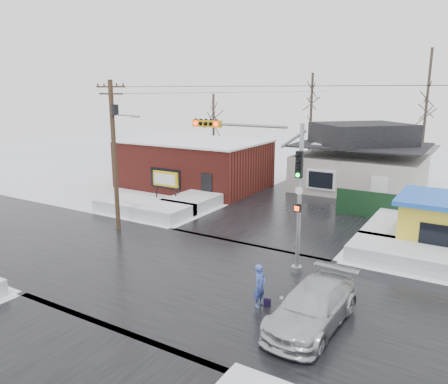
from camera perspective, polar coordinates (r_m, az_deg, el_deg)
The scene contains 20 objects.
ground at distance 20.65m, azimuth -4.33°, elevation -10.94°, with size 120.00×120.00×0.00m, color white.
road_ns at distance 20.65m, azimuth -4.33°, elevation -10.92°, with size 10.00×120.00×0.02m, color black.
road_ew at distance 20.65m, azimuth -4.33°, elevation -10.92°, with size 120.00×10.00×0.02m, color black.
snowbank_nw at distance 31.02m, azimuth -10.44°, elevation -2.00°, with size 7.00×3.00×0.80m, color white.
snowbank_ne at distance 23.78m, azimuth 24.56°, elevation -7.79°, with size 7.00×3.00×0.80m, color white.
snowbank_nside_w at distance 33.67m, azimuth -2.25°, elevation -0.58°, with size 3.00×8.00×0.80m, color white.
snowbank_nside_e at distance 28.73m, azimuth 21.85°, elevation -4.00°, with size 3.00×8.00×0.80m, color white.
traffic_signal at distance 20.54m, azimuth 5.83°, elevation 2.21°, with size 6.05×0.68×7.00m.
utility_pole at distance 26.89m, azimuth -14.08°, elevation 5.73°, with size 3.15×0.44×9.00m.
brick_building at distance 38.78m, azimuth -3.97°, elevation 3.77°, with size 12.20×8.20×4.12m.
marquee_sign at distance 32.51m, azimuth -7.65°, elevation 1.56°, with size 2.20×0.21×2.55m.
house at distance 38.79m, azimuth 17.37°, elevation 4.02°, with size 10.40×8.40×5.76m.
kiosk at distance 26.27m, azimuth 26.67°, elevation -3.62°, with size 4.60×4.60×2.88m.
fence at distance 30.58m, azimuth 21.64°, elevation -1.99°, with size 8.00×0.12×1.80m, color black.
tree_far_left at distance 43.93m, azimuth 11.40°, elevation 12.37°, with size 3.00×3.00×10.00m.
tree_far_mid at distance 43.58m, azimuth 25.25°, elevation 13.48°, with size 3.00×3.00×12.00m.
tree_far_west at distance 46.62m, azimuth -1.39°, elevation 10.70°, with size 3.00×3.00×8.00m.
pedestrian at distance 17.69m, azimuth 4.70°, elevation -12.15°, with size 0.64×0.42×1.75m, color #3F56B1.
car at distance 16.69m, azimuth 11.46°, elevation -14.48°, with size 2.13×5.23×1.52m, color silver.
shopping_bag at distance 17.97m, azimuth 5.66°, elevation -14.23°, with size 0.28×0.12×0.35m, color black.
Camera 1 is at (11.02, -15.28, 8.46)m, focal length 35.00 mm.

